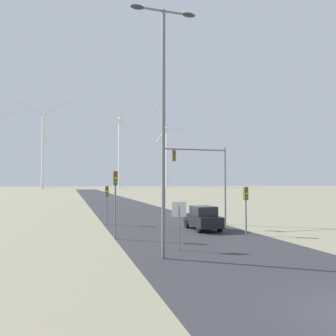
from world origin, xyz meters
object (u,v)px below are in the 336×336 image
object	(u,v)px
stop_sign_near	(179,216)
wind_turbine_center	(120,145)
traffic_light_post_near_left	(115,189)
wind_turbine_left	(43,143)
traffic_light_post_near_right	(246,200)
traffic_light_mast_overhead	(205,169)
car_approaching	(203,218)
wind_turbine_right	(167,150)
streetlamp	(163,104)
traffic_light_post_mid_left	(107,196)

from	to	relation	value
stop_sign_near	wind_turbine_center	bearing A→B (deg)	82.54
traffic_light_post_near_left	wind_turbine_left	world-z (taller)	wind_turbine_left
traffic_light_post_near_left	traffic_light_post_near_right	distance (m)	8.98
traffic_light_mast_overhead	car_approaching	world-z (taller)	traffic_light_mast_overhead
traffic_light_mast_overhead	wind_turbine_right	bearing A→B (deg)	74.33
streetlamp	traffic_light_post_near_left	size ratio (longest dim) A/B	2.80
traffic_light_post_near_left	traffic_light_post_near_right	size ratio (longest dim) A/B	1.31
car_approaching	wind_turbine_right	distance (m)	230.62
traffic_light_post_mid_left	wind_turbine_left	distance (m)	223.80
streetlamp	traffic_light_post_near_right	distance (m)	10.27
car_approaching	traffic_light_mast_overhead	bearing A→B (deg)	62.64
stop_sign_near	traffic_light_mast_overhead	world-z (taller)	traffic_light_mast_overhead
streetlamp	traffic_light_mast_overhead	bearing A→B (deg)	57.66
traffic_light_mast_overhead	wind_turbine_left	bearing A→B (deg)	97.61
streetlamp	traffic_light_post_near_right	xyz separation A→B (m)	(7.40, 5.09, -4.99)
traffic_light_post_near_left	traffic_light_post_near_right	xyz separation A→B (m)	(8.91, -0.92, -0.74)
traffic_light_post_near_right	wind_turbine_right	world-z (taller)	wind_turbine_right
wind_turbine_right	traffic_light_post_near_right	bearing A→B (deg)	-105.14
traffic_light_mast_overhead	wind_turbine_center	distance (m)	236.21
traffic_light_post_near_left	wind_turbine_right	size ratio (longest dim) A/B	0.07
traffic_light_post_mid_left	traffic_light_post_near_right	bearing A→B (deg)	-43.44
streetlamp	wind_turbine_center	size ratio (longest dim) A/B	0.16
stop_sign_near	traffic_light_post_mid_left	distance (m)	11.99
wind_turbine_left	traffic_light_post_mid_left	bearing A→B (deg)	-84.34
traffic_light_post_mid_left	wind_turbine_right	xyz separation A→B (m)	(69.09, 215.19, 26.23)
traffic_light_post_near_right	car_approaching	world-z (taller)	traffic_light_post_near_right
car_approaching	wind_turbine_right	world-z (taller)	wind_turbine_right
traffic_light_mast_overhead	wind_turbine_left	world-z (taller)	wind_turbine_left
traffic_light_post_near_left	traffic_light_mast_overhead	distance (m)	9.54
stop_sign_near	traffic_light_post_near_left	size ratio (longest dim) A/B	0.59
stop_sign_near	traffic_light_post_near_right	distance (m)	7.02
traffic_light_post_near_left	traffic_light_post_mid_left	world-z (taller)	traffic_light_post_near_left
traffic_light_mast_overhead	wind_turbine_right	xyz separation A→B (m)	(61.12, 217.90, 23.87)
traffic_light_post_near_left	wind_turbine_center	distance (m)	241.95
traffic_light_post_mid_left	wind_turbine_right	size ratio (longest dim) A/B	0.05
car_approaching	wind_turbine_left	xyz separation A→B (m)	(-28.62, 225.87, 31.01)
wind_turbine_center	streetlamp	bearing A→B (deg)	-97.71
traffic_light_post_near_right	car_approaching	xyz separation A→B (m)	(-1.93, 3.11, -1.53)
wind_turbine_center	traffic_light_post_near_left	bearing A→B (deg)	-98.26
wind_turbine_right	traffic_light_post_near_left	bearing A→B (deg)	-107.31
wind_turbine_left	wind_turbine_right	bearing A→B (deg)	-3.51
stop_sign_near	traffic_light_post_mid_left	world-z (taller)	traffic_light_post_mid_left
traffic_light_post_near_right	traffic_light_post_mid_left	size ratio (longest dim) A/B	1.00
traffic_light_post_near_left	wind_turbine_right	distance (m)	234.42
wind_turbine_left	traffic_light_post_near_right	bearing A→B (deg)	-82.40
car_approaching	wind_turbine_left	world-z (taller)	wind_turbine_left
streetlamp	wind_turbine_left	bearing A→B (deg)	95.65
stop_sign_near	wind_turbine_center	distance (m)	246.06
stop_sign_near	traffic_light_mast_overhead	distance (m)	10.87
streetlamp	stop_sign_near	bearing A→B (deg)	50.37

